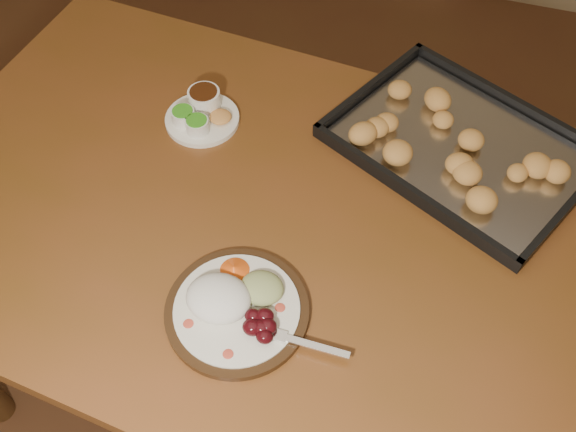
% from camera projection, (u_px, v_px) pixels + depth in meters
% --- Properties ---
extents(ground, '(4.00, 4.00, 0.00)m').
position_uv_depth(ground, '(211.00, 374.00, 1.79)').
color(ground, brown).
rests_on(ground, ground).
extents(dining_table, '(1.58, 1.04, 0.75)m').
position_uv_depth(dining_table, '(288.00, 250.00, 1.26)').
color(dining_table, brown).
rests_on(dining_table, ground).
extents(dinner_plate, '(0.32, 0.24, 0.06)m').
position_uv_depth(dinner_plate, '(235.00, 305.00, 1.06)').
color(dinner_plate, black).
rests_on(dinner_plate, dining_table).
extents(condiment_saucer, '(0.15, 0.15, 0.05)m').
position_uv_depth(condiment_saucer, '(201.00, 113.00, 1.32)').
color(condiment_saucer, white).
rests_on(condiment_saucer, dining_table).
extents(baking_tray, '(0.59, 0.53, 0.05)m').
position_uv_depth(baking_tray, '(462.00, 144.00, 1.27)').
color(baking_tray, black).
rests_on(baking_tray, dining_table).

